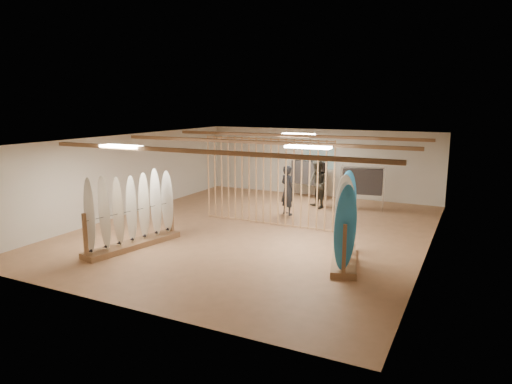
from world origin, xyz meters
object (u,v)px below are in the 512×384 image
at_px(rack_right, 345,235).
at_px(clothing_rack_a, 308,173).
at_px(clothing_rack_b, 363,181).
at_px(shopper_b, 317,181).
at_px(rack_left, 132,222).
at_px(shopper_a, 288,187).

bearing_deg(rack_right, clothing_rack_a, 101.73).
distance_m(clothing_rack_b, shopper_b, 1.63).
bearing_deg(rack_right, rack_left, 178.39).
height_order(clothing_rack_a, shopper_a, shopper_a).
relative_size(clothing_rack_a, clothing_rack_b, 1.01).
xyz_separation_m(clothing_rack_b, shopper_a, (-2.16, -1.89, -0.07)).
relative_size(rack_left, clothing_rack_a, 1.81).
bearing_deg(clothing_rack_b, shopper_b, -171.82).
bearing_deg(shopper_b, clothing_rack_a, 163.02).
xyz_separation_m(shopper_a, shopper_b, (0.60, 1.43, 0.03)).
bearing_deg(shopper_b, rack_right, -23.04).
relative_size(rack_left, clothing_rack_b, 1.82).
relative_size(clothing_rack_b, shopper_a, 0.82).
distance_m(rack_right, shopper_a, 5.11).
bearing_deg(shopper_a, clothing_rack_a, -56.34).
distance_m(clothing_rack_b, shopper_a, 2.87).
relative_size(rack_right, clothing_rack_b, 1.41).
xyz_separation_m(rack_left, clothing_rack_b, (4.52, 7.18, 0.36)).
height_order(rack_left, rack_right, rack_right).
height_order(rack_right, clothing_rack_a, rack_right).
relative_size(rack_right, clothing_rack_a, 1.40).
bearing_deg(shopper_a, rack_left, 93.47).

